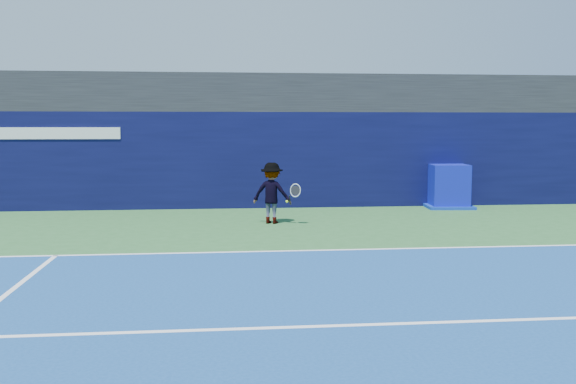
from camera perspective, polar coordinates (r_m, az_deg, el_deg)
The scene contains 8 objects.
ground at distance 10.38m, azimuth 3.79°, elevation -8.44°, with size 80.00×80.00×0.00m, color #2C622E.
baseline at distance 13.27m, azimuth 1.59°, elevation -5.23°, with size 24.00×0.10×0.01m, color white.
service_line at distance 8.49m, azimuth 6.12°, elevation -11.69°, with size 24.00×0.10×0.01m, color white.
stadium_band at distance 21.50m, azimuth -1.39°, elevation 8.64°, with size 36.00×3.00×1.20m, color black.
back_wall_assembly at distance 20.51m, azimuth -1.16°, elevation 2.91°, with size 36.00×1.03×3.00m.
equipment_cart at distance 20.86m, azimuth 14.05°, elevation 0.36°, with size 1.54×1.54×1.36m.
tennis_player at distance 16.91m, azimuth -1.44°, elevation -0.09°, with size 1.33×0.93×1.61m.
tennis_ball at distance 15.73m, azimuth -0.10°, elevation -0.85°, with size 0.06×0.06×0.06m.
Camera 1 is at (-1.72, -9.91, 2.57)m, focal length 40.00 mm.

